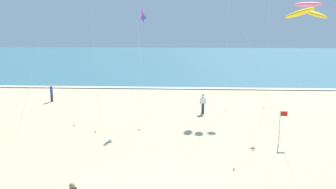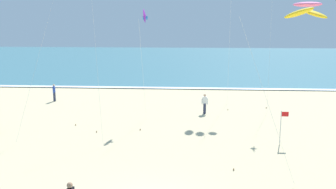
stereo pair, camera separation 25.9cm
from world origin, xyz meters
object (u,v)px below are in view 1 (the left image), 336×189
(bystander_white_top, at_px, (203,104))
(lifeguard_flag, at_px, (281,124))
(bystander_blue_top, at_px, (52,93))
(kite_delta_violet_low, at_px, (144,16))
(kite_arc_rose_mid, at_px, (307,11))

(bystander_white_top, bearing_deg, lifeguard_flag, -59.62)
(bystander_blue_top, xyz_separation_m, bystander_white_top, (13.54, -3.74, 0.00))
(kite_delta_violet_low, relative_size, bystander_white_top, 5.08)
(kite_delta_violet_low, bearing_deg, bystander_white_top, 23.38)
(kite_arc_rose_mid, xyz_separation_m, bystander_blue_top, (-17.15, 16.78, -6.85))
(kite_arc_rose_mid, distance_m, lifeguard_flag, 8.62)
(kite_arc_rose_mid, relative_size, bystander_white_top, 5.04)
(kite_delta_violet_low, bearing_deg, lifeguard_flag, -31.87)
(bystander_white_top, relative_size, lifeguard_flag, 0.76)
(kite_arc_rose_mid, bearing_deg, bystander_blue_top, 135.63)
(kite_arc_rose_mid, xyz_separation_m, lifeguard_flag, (0.67, 5.74, -6.40))
(bystander_white_top, distance_m, lifeguard_flag, 8.47)
(kite_delta_violet_low, height_order, bystander_blue_top, kite_delta_violet_low)
(kite_arc_rose_mid, relative_size, lifeguard_flag, 3.82)
(kite_arc_rose_mid, height_order, lifeguard_flag, kite_arc_rose_mid)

